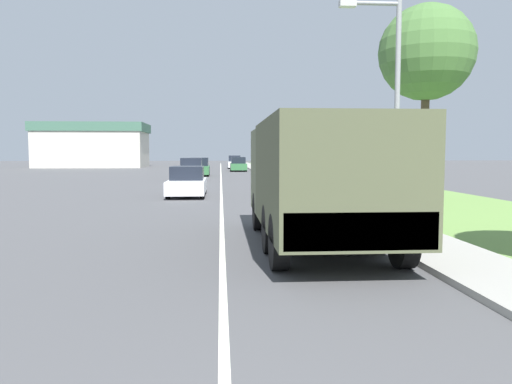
% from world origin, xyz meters
% --- Properties ---
extents(ground_plane, '(180.00, 180.00, 0.00)m').
position_xyz_m(ground_plane, '(0.00, 40.00, 0.00)').
color(ground_plane, '#4C4C4F').
extents(lane_centre_stripe, '(0.12, 120.00, 0.00)m').
position_xyz_m(lane_centre_stripe, '(0.00, 40.00, 0.00)').
color(lane_centre_stripe, silver).
rests_on(lane_centre_stripe, ground).
extents(sidewalk_right, '(1.80, 120.00, 0.12)m').
position_xyz_m(sidewalk_right, '(4.50, 40.00, 0.06)').
color(sidewalk_right, '#9E9B93').
rests_on(sidewalk_right, ground).
extents(grass_strip_right, '(7.00, 120.00, 0.02)m').
position_xyz_m(grass_strip_right, '(8.90, 40.00, 0.01)').
color(grass_strip_right, '#6B9347').
rests_on(grass_strip_right, ground).
extents(military_truck, '(2.57, 7.09, 2.77)m').
position_xyz_m(military_truck, '(2.14, 10.53, 1.59)').
color(military_truck, '#545B3D').
rests_on(military_truck, ground).
extents(car_nearest_ahead, '(1.76, 4.59, 1.44)m').
position_xyz_m(car_nearest_ahead, '(-1.64, 23.88, 0.66)').
color(car_nearest_ahead, silver).
rests_on(car_nearest_ahead, ground).
extents(car_second_ahead, '(1.72, 4.13, 1.71)m').
position_xyz_m(car_second_ahead, '(-2.19, 36.87, 0.76)').
color(car_second_ahead, silver).
rests_on(car_second_ahead, ground).
extents(car_third_ahead, '(1.79, 4.22, 1.65)m').
position_xyz_m(car_third_ahead, '(-1.94, 45.01, 0.73)').
color(car_third_ahead, '#336B3D').
rests_on(car_third_ahead, ground).
extents(car_fourth_ahead, '(1.79, 4.43, 1.61)m').
position_xyz_m(car_fourth_ahead, '(1.98, 56.07, 0.72)').
color(car_fourth_ahead, '#336B3D').
rests_on(car_fourth_ahead, ground).
extents(car_farthest_ahead, '(1.71, 4.56, 1.73)m').
position_xyz_m(car_farthest_ahead, '(1.81, 65.51, 0.77)').
color(car_farthest_ahead, silver).
rests_on(car_farthest_ahead, ground).
extents(lamp_post, '(1.69, 0.24, 6.08)m').
position_xyz_m(lamp_post, '(4.52, 12.88, 3.81)').
color(lamp_post, gray).
rests_on(lamp_post, sidewalk_right).
extents(tree_mid_right, '(4.01, 4.01, 8.30)m').
position_xyz_m(tree_mid_right, '(8.67, 20.40, 6.28)').
color(tree_mid_right, '#4C3D2D').
rests_on(tree_mid_right, grass_strip_right).
extents(building_distant, '(15.26, 9.19, 6.27)m').
position_xyz_m(building_distant, '(-18.27, 72.70, 3.18)').
color(building_distant, beige).
rests_on(building_distant, ground).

